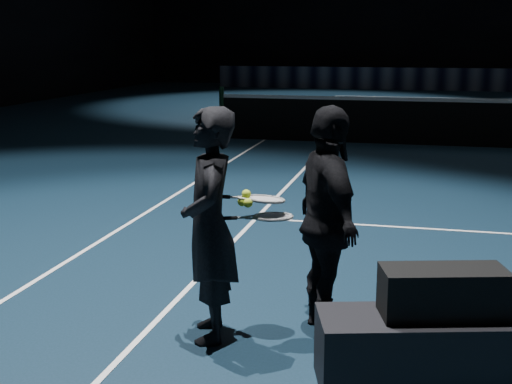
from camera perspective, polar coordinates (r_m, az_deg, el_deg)
net_post_left at (r=15.08m, az=-2.76°, el=6.32°), size 0.10×0.10×1.10m
sponsor_backdrop at (r=30.02m, az=17.94°, el=8.53°), size 22.00×0.15×0.90m
player_bench at (r=4.65m, az=14.49°, el=-12.12°), size 1.58×0.88×0.45m
racket_bag at (r=4.51m, az=14.75°, el=-7.76°), size 0.81×0.51×0.30m
bag_signature at (r=4.36m, az=14.78°, el=-8.48°), size 0.34×0.10×0.10m
player_a at (r=4.99m, az=-3.75°, el=-2.69°), size 0.57×0.70×1.66m
player_b at (r=5.12m, az=5.80°, el=-2.35°), size 0.81×1.05×1.66m
racket_lower at (r=5.03m, az=1.37°, el=-1.98°), size 0.71×0.45×0.03m
racket_upper at (r=5.03m, az=0.74°, el=-0.58°), size 0.71×0.49×0.10m
tennis_balls at (r=4.98m, az=-0.85°, el=-0.63°), size 0.12×0.10×0.12m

